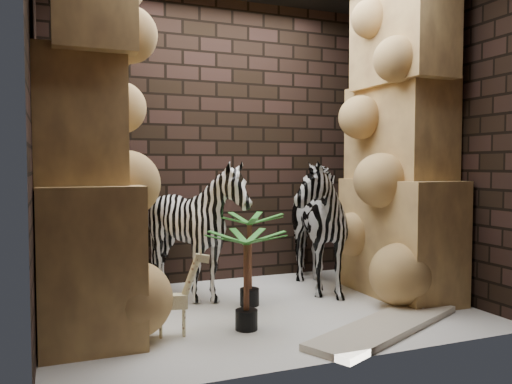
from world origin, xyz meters
name	(u,v)px	position (x,y,z in m)	size (l,w,h in m)	color
floor	(261,310)	(0.00, 0.00, 0.00)	(3.50, 3.50, 0.00)	white
wall_back	(217,141)	(0.00, 1.25, 1.50)	(3.50, 3.50, 0.00)	black
wall_front	(338,123)	(0.00, -1.25, 1.50)	(3.50, 3.50, 0.00)	black
wall_left	(34,129)	(-1.75, 0.00, 1.50)	(3.00, 3.00, 0.00)	black
wall_right	(428,138)	(1.75, 0.00, 1.50)	(3.00, 3.00, 0.00)	black
rock_pillar_left	(86,130)	(-1.40, 0.00, 1.50)	(0.68, 1.30, 3.00)	#E2B96A
rock_pillar_right	(400,137)	(1.42, 0.00, 1.50)	(0.58, 1.25, 3.00)	#E2B96A
zebra_right	(307,214)	(0.70, 0.52, 0.75)	(0.69, 1.27, 1.51)	white
zebra_left	(196,238)	(-0.43, 0.53, 0.58)	(1.03, 1.27, 1.15)	white
giraffe_toy	(172,292)	(-0.85, -0.38, 0.32)	(0.33, 0.11, 0.64)	#F9EFB5
palm_front	(249,259)	(-0.04, 0.17, 0.41)	(0.36, 0.36, 0.83)	#1E6E1A
palm_back	(246,280)	(-0.30, -0.44, 0.38)	(0.36, 0.36, 0.76)	#1E6E1A
surfboard	(386,326)	(0.69, -0.83, 0.03)	(1.62, 0.40, 0.05)	beige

